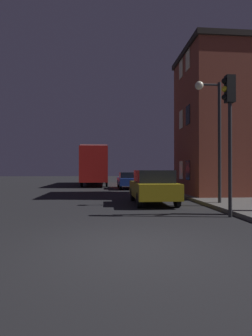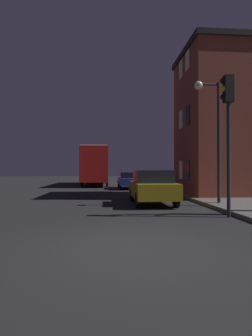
# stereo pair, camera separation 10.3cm
# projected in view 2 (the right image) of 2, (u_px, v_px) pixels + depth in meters

# --- Properties ---
(ground_plane) EXTENTS (120.00, 120.00, 0.00)m
(ground_plane) POSITION_uv_depth(u_px,v_px,m) (130.00, 248.00, 5.24)
(ground_plane) COLOR black
(brick_building) EXTENTS (4.01, 4.98, 8.59)m
(brick_building) POSITION_uv_depth(u_px,v_px,m) (215.00, 122.00, 15.72)
(brick_building) COLOR brown
(brick_building) RESTS_ON sidewalk
(streetlamp) EXTENTS (1.15, 0.36, 5.23)m
(streetlamp) POSITION_uv_depth(u_px,v_px,m) (212.00, 123.00, 11.28)
(streetlamp) COLOR #28282B
(streetlamp) RESTS_ON sidewalk
(traffic_light) EXTENTS (0.43, 0.24, 4.69)m
(traffic_light) POSITION_uv_depth(u_px,v_px,m) (228.00, 116.00, 8.65)
(traffic_light) COLOR #28282B
(traffic_light) RESTS_ON ground
(bus) EXTENTS (2.47, 9.91, 3.75)m
(bus) POSITION_uv_depth(u_px,v_px,m) (96.00, 163.00, 27.11)
(bus) COLOR red
(bus) RESTS_ON ground
(car_near_lane) EXTENTS (1.77, 3.86, 1.54)m
(car_near_lane) POSITION_uv_depth(u_px,v_px,m) (152.00, 186.00, 12.01)
(car_near_lane) COLOR olive
(car_near_lane) RESTS_ON ground
(car_mid_lane) EXTENTS (1.71, 4.46, 1.36)m
(car_mid_lane) POSITION_uv_depth(u_px,v_px,m) (129.00, 180.00, 21.87)
(car_mid_lane) COLOR navy
(car_mid_lane) RESTS_ON ground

